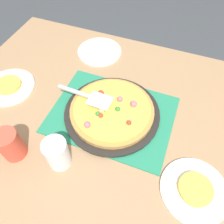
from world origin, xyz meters
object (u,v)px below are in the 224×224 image
object	(u,v)px
plate_side	(99,52)
served_slice_left	(8,85)
served_slice_right	(195,189)
cup_near	(57,153)
pizza_server	(89,96)
pizza	(112,110)
plate_near_left	(9,87)
pizza_pan	(112,113)
cup_corner	(10,145)
plate_far_right	(194,190)

from	to	relation	value
plate_side	served_slice_left	size ratio (longest dim) A/B	2.00
served_slice_left	served_slice_right	distance (m)	0.85
cup_near	pizza_server	world-z (taller)	cup_near
plate_side	served_slice_right	xyz separation A→B (m)	(-0.55, 0.53, 0.01)
pizza	plate_side	world-z (taller)	pizza
plate_near_left	pizza_pan	bearing A→B (deg)	-177.21
served_slice_right	plate_near_left	bearing A→B (deg)	-11.09
pizza	plate_side	bearing A→B (deg)	-59.88
plate_side	served_slice_left	xyz separation A→B (m)	(0.28, 0.37, 0.01)
pizza_pan	cup_corner	size ratio (longest dim) A/B	3.17
served_slice_left	pizza_server	size ratio (longest dim) A/B	0.47
plate_near_left	cup_corner	xyz separation A→B (m)	(-0.22, 0.25, 0.06)
cup_near	served_slice_right	bearing A→B (deg)	-172.08
plate_far_right	pizza	bearing A→B (deg)	-27.68
served_slice_left	plate_near_left	bearing A→B (deg)	-90.00
served_slice_left	cup_corner	distance (m)	0.34
served_slice_left	cup_near	world-z (taller)	cup_near
cup_corner	pizza_server	distance (m)	0.33
pizza	plate_side	size ratio (longest dim) A/B	1.50
plate_far_right	served_slice_right	distance (m)	0.01
plate_near_left	plate_side	distance (m)	0.46
pizza_pan	plate_far_right	size ratio (longest dim) A/B	1.73
pizza_pan	pizza	xyz separation A→B (m)	(0.00, 0.00, 0.02)
plate_near_left	cup_near	xyz separation A→B (m)	(-0.38, 0.23, 0.06)
served_slice_right	cup_corner	xyz separation A→B (m)	(0.62, 0.09, 0.04)
pizza_server	pizza	bearing A→B (deg)	177.52
cup_corner	pizza_server	world-z (taller)	cup_corner
cup_near	pizza_server	size ratio (longest dim) A/B	0.52
cup_near	cup_corner	xyz separation A→B (m)	(0.16, 0.03, 0.00)
served_slice_left	cup_corner	size ratio (longest dim) A/B	0.92
plate_side	pizza_server	xyz separation A→B (m)	(-0.10, 0.34, 0.06)
plate_side	served_slice_left	bearing A→B (deg)	52.66
served_slice_left	cup_near	bearing A→B (deg)	149.23
pizza_server	served_slice_right	bearing A→B (deg)	157.17
pizza_server	pizza_pan	bearing A→B (deg)	177.58
cup_corner	pizza	bearing A→B (deg)	-133.35
served_slice_left	plate_far_right	bearing A→B (deg)	168.91
pizza	pizza_server	bearing A→B (deg)	-2.48
served_slice_left	served_slice_right	world-z (taller)	same
plate_far_right	pizza_server	xyz separation A→B (m)	(0.45, -0.19, 0.06)
pizza	pizza_server	xyz separation A→B (m)	(0.10, -0.00, 0.04)
plate_side	pizza	bearing A→B (deg)	120.12
plate_near_left	cup_near	distance (m)	0.45
pizza_pan	plate_near_left	bearing A→B (deg)	2.79
cup_near	served_slice_left	bearing A→B (deg)	-30.77
cup_corner	cup_near	bearing A→B (deg)	-170.32
served_slice_left	pizza_pan	bearing A→B (deg)	-177.21
plate_far_right	served_slice_left	world-z (taller)	served_slice_left
served_slice_right	pizza_server	size ratio (longest dim) A/B	0.47
cup_corner	plate_side	bearing A→B (deg)	-95.83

